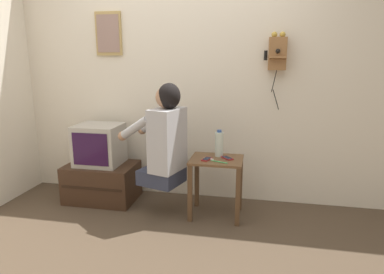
{
  "coord_description": "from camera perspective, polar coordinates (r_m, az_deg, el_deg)",
  "views": [
    {
      "loc": [
        0.77,
        -2.41,
        1.49
      ],
      "look_at": [
        0.17,
        0.56,
        0.77
      ],
      "focal_mm": 32.0,
      "sensor_mm": 36.0,
      "label": 1
    }
  ],
  "objects": [
    {
      "name": "side_table",
      "position": [
        3.22,
        4.07,
        -5.99
      ],
      "size": [
        0.48,
        0.39,
        0.56
      ],
      "color": "brown",
      "rests_on": "ground_plane"
    },
    {
      "name": "wall_back",
      "position": [
        3.57,
        -1.02,
        9.9
      ],
      "size": [
        6.8,
        0.05,
        2.55
      ],
      "color": "silver",
      "rests_on": "ground_plane"
    },
    {
      "name": "television",
      "position": [
        3.66,
        -15.2,
        -1.23
      ],
      "size": [
        0.45,
        0.4,
        0.42
      ],
      "color": "#ADA89E",
      "rests_on": "tv_stand"
    },
    {
      "name": "framed_picture",
      "position": [
        3.8,
        -13.75,
        16.4
      ],
      "size": [
        0.28,
        0.03,
        0.44
      ],
      "color": "tan"
    },
    {
      "name": "person",
      "position": [
        3.14,
        -4.56,
        -0.12
      ],
      "size": [
        0.63,
        0.51,
        0.95
      ],
      "rotation": [
        0.0,
        0.0,
        1.27
      ],
      "color": "#2D3347",
      "rests_on": "ground_plane"
    },
    {
      "name": "cell_phone_spare",
      "position": [
        3.18,
        5.89,
        -3.5
      ],
      "size": [
        0.13,
        0.13,
        0.01
      ],
      "rotation": [
        0.0,
        0.0,
        0.71
      ],
      "color": "maroon",
      "rests_on": "side_table"
    },
    {
      "name": "toothbrush",
      "position": [
        3.07,
        4.31,
        -4.07
      ],
      "size": [
        0.16,
        0.07,
        0.02
      ],
      "rotation": [
        0.0,
        0.0,
        1.22
      ],
      "color": "#4CBF66",
      "rests_on": "side_table"
    },
    {
      "name": "ground_plane",
      "position": [
        2.93,
        -5.64,
        -17.21
      ],
      "size": [
        14.0,
        14.0,
        0.0
      ],
      "primitive_type": "plane",
      "color": "#4C3D2D"
    },
    {
      "name": "wall_phone_antique",
      "position": [
        3.4,
        14.03,
        13.44
      ],
      "size": [
        0.21,
        0.19,
        0.73
      ],
      "color": "olive"
    },
    {
      "name": "cell_phone_held",
      "position": [
        3.14,
        2.47,
        -3.68
      ],
      "size": [
        0.09,
        0.14,
        0.01
      ],
      "rotation": [
        0.0,
        0.0,
        -0.26
      ],
      "color": "maroon",
      "rests_on": "side_table"
    },
    {
      "name": "water_bottle",
      "position": [
        3.23,
        4.55,
        -1.15
      ],
      "size": [
        0.08,
        0.08,
        0.25
      ],
      "color": "silver",
      "rests_on": "side_table"
    },
    {
      "name": "tv_stand",
      "position": [
        3.76,
        -14.74,
        -7.25
      ],
      "size": [
        0.71,
        0.49,
        0.39
      ],
      "color": "#382316",
      "rests_on": "ground_plane"
    }
  ]
}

